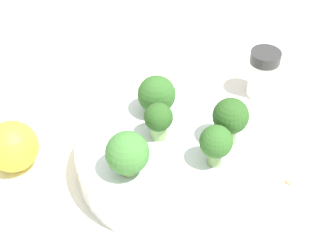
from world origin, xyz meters
name	(u,v)px	position (x,y,z in m)	size (l,w,h in m)	color
ground_plane	(168,169)	(0.00, 0.00, 0.00)	(3.00, 3.00, 0.00)	silver
bowl	(168,157)	(0.00, 0.00, 0.02)	(0.21, 0.21, 0.04)	silver
broccoli_floret_0	(230,118)	(0.04, 0.06, 0.08)	(0.04, 0.04, 0.06)	#84AD66
broccoli_floret_1	(162,118)	(-0.02, 0.00, 0.07)	(0.03, 0.03, 0.05)	#84AD66
broccoli_floret_2	(157,95)	(-0.05, 0.02, 0.07)	(0.04, 0.04, 0.05)	#8EB770
broccoli_floret_3	(216,143)	(0.05, 0.02, 0.07)	(0.04, 0.04, 0.05)	#7A9E5B
broccoli_floret_4	(127,154)	(0.01, -0.06, 0.07)	(0.05, 0.05, 0.05)	#7A9E5B
pepper_shaker	(263,73)	(-0.04, 0.19, 0.03)	(0.04, 0.04, 0.07)	silver
lemon_wedge	(12,146)	(-0.11, -0.14, 0.03)	(0.06, 0.06, 0.06)	yellow
almond_crumb_1	(288,181)	(0.10, 0.10, 0.00)	(0.01, 0.00, 0.01)	tan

